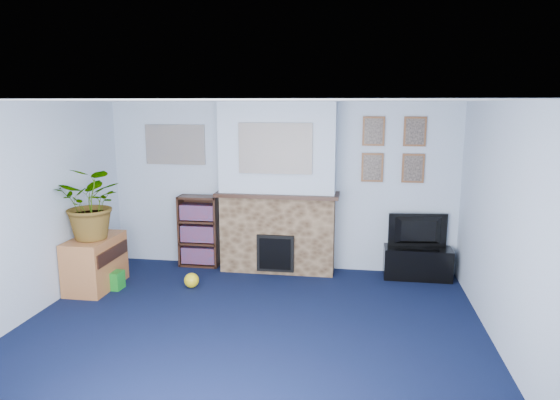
% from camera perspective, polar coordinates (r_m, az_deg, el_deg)
% --- Properties ---
extents(floor, '(5.00, 4.50, 0.01)m').
position_cam_1_polar(floor, '(5.42, -3.78, -15.00)').
color(floor, '#0D1432').
rests_on(floor, ground).
extents(ceiling, '(5.00, 4.50, 0.01)m').
position_cam_1_polar(ceiling, '(4.88, -4.14, 11.26)').
color(ceiling, white).
rests_on(ceiling, wall_back).
extents(wall_back, '(5.00, 0.04, 2.40)m').
position_cam_1_polar(wall_back, '(7.18, -0.01, 1.58)').
color(wall_back, silver).
rests_on(wall_back, ground).
extents(wall_front, '(5.00, 0.04, 2.40)m').
position_cam_1_polar(wall_front, '(2.97, -13.75, -12.64)').
color(wall_front, silver).
rests_on(wall_front, ground).
extents(wall_left, '(0.04, 4.50, 2.40)m').
position_cam_1_polar(wall_left, '(6.07, -27.65, -1.44)').
color(wall_left, silver).
rests_on(wall_left, ground).
extents(wall_right, '(0.04, 4.50, 2.40)m').
position_cam_1_polar(wall_right, '(5.10, 24.69, -3.36)').
color(wall_right, silver).
rests_on(wall_right, ground).
extents(chimney_breast, '(1.72, 0.50, 2.40)m').
position_cam_1_polar(chimney_breast, '(6.99, -0.26, 1.18)').
color(chimney_breast, brown).
rests_on(chimney_breast, ground).
extents(collage_main, '(1.00, 0.03, 0.68)m').
position_cam_1_polar(collage_main, '(6.70, -0.55, 5.90)').
color(collage_main, gray).
rests_on(collage_main, chimney_breast).
extents(collage_left, '(0.90, 0.03, 0.58)m').
position_cam_1_polar(collage_left, '(7.49, -11.89, 6.21)').
color(collage_left, gray).
rests_on(collage_left, wall_back).
extents(portrait_tl, '(0.30, 0.03, 0.40)m').
position_cam_1_polar(portrait_tl, '(7.00, 10.64, 7.74)').
color(portrait_tl, brown).
rests_on(portrait_tl, wall_back).
extents(portrait_tr, '(0.30, 0.03, 0.40)m').
position_cam_1_polar(portrait_tr, '(7.04, 15.16, 7.56)').
color(portrait_tr, brown).
rests_on(portrait_tr, wall_back).
extents(portrait_bl, '(0.30, 0.03, 0.40)m').
position_cam_1_polar(portrait_bl, '(7.04, 10.50, 3.67)').
color(portrait_bl, brown).
rests_on(portrait_bl, wall_back).
extents(portrait_br, '(0.30, 0.03, 0.40)m').
position_cam_1_polar(portrait_br, '(7.08, 14.96, 3.52)').
color(portrait_br, brown).
rests_on(portrait_br, wall_back).
extents(tv_stand, '(0.91, 0.38, 0.43)m').
position_cam_1_polar(tv_stand, '(7.17, 15.42, -6.86)').
color(tv_stand, black).
rests_on(tv_stand, ground).
extents(television, '(0.81, 0.19, 0.46)m').
position_cam_1_polar(television, '(7.07, 15.58, -3.46)').
color(television, black).
rests_on(television, tv_stand).
extents(bookshelf, '(0.58, 0.28, 1.05)m').
position_cam_1_polar(bookshelf, '(7.47, -9.21, -3.68)').
color(bookshelf, black).
rests_on(bookshelf, ground).
extents(sideboard, '(0.48, 0.87, 0.68)m').
position_cam_1_polar(sideboard, '(6.96, -20.35, -6.63)').
color(sideboard, '#B36B39').
rests_on(sideboard, ground).
extents(potted_plant, '(0.87, 0.76, 0.93)m').
position_cam_1_polar(potted_plant, '(6.70, -20.63, -0.32)').
color(potted_plant, '#26661E').
rests_on(potted_plant, sideboard).
extents(mantel_clock, '(0.11, 0.06, 0.15)m').
position_cam_1_polar(mantel_clock, '(6.93, -0.11, 1.41)').
color(mantel_clock, gold).
rests_on(mantel_clock, chimney_breast).
extents(mantel_candle, '(0.05, 0.05, 0.16)m').
position_cam_1_polar(mantel_candle, '(6.89, 2.71, 1.42)').
color(mantel_candle, '#B2BFC6').
rests_on(mantel_candle, chimney_breast).
extents(mantel_teddy, '(0.14, 0.14, 0.14)m').
position_cam_1_polar(mantel_teddy, '(7.06, -5.16, 1.49)').
color(mantel_teddy, gray).
rests_on(mantel_teddy, chimney_breast).
extents(mantel_can, '(0.06, 0.06, 0.11)m').
position_cam_1_polar(mantel_can, '(6.87, 4.81, 1.19)').
color(mantel_can, '#198C26').
rests_on(mantel_can, chimney_breast).
extents(green_crate, '(0.39, 0.32, 0.29)m').
position_cam_1_polar(green_crate, '(7.04, -20.72, -8.25)').
color(green_crate, '#198C26').
rests_on(green_crate, ground).
extents(toy_ball, '(0.19, 0.19, 0.19)m').
position_cam_1_polar(toy_ball, '(6.71, -10.08, -9.08)').
color(toy_ball, yellow).
rests_on(toy_ball, ground).
extents(toy_block, '(0.20, 0.20, 0.24)m').
position_cam_1_polar(toy_block, '(6.90, -18.36, -8.74)').
color(toy_block, '#198C26').
rests_on(toy_block, ground).
extents(toy_tube, '(0.33, 0.15, 0.19)m').
position_cam_1_polar(toy_tube, '(6.91, -21.44, -9.28)').
color(toy_tube, purple).
rests_on(toy_tube, ground).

